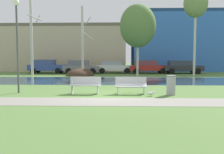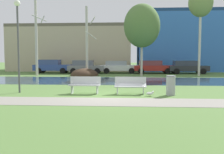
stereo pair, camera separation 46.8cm
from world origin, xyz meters
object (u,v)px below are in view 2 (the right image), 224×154
object	(u,v)px
bench_left	(85,84)
parked_suv_fifth_dark	(187,67)
bench_right	(130,85)
parked_sedan_second_grey	(85,67)
parked_van_nearest_blue	(52,66)
parked_hatch_third_white	(118,67)
seagull	(150,93)
streetlamp	(18,30)
parked_wagon_fourth_red	(152,67)
trash_bin	(171,85)

from	to	relation	value
bench_left	parked_suv_fifth_dark	xyz separation A→B (m)	(8.75, 16.02, 0.30)
bench_right	parked_sedan_second_grey	bearing A→B (deg)	107.47
parked_van_nearest_blue	parked_sedan_second_grey	world-z (taller)	parked_van_nearest_blue
bench_right	parked_van_nearest_blue	world-z (taller)	parked_van_nearest_blue
parked_sedan_second_grey	parked_hatch_third_white	bearing A→B (deg)	8.14
seagull	streetlamp	distance (m)	7.55
bench_left	bench_right	size ratio (longest dim) A/B	1.00
parked_wagon_fourth_red	seagull	bearing A→B (deg)	-95.60
bench_right	bench_left	bearing A→B (deg)	180.00
bench_right	parked_wagon_fourth_red	size ratio (longest dim) A/B	0.36
streetlamp	parked_wagon_fourth_red	size ratio (longest dim) A/B	1.08
parked_wagon_fourth_red	parked_suv_fifth_dark	size ratio (longest dim) A/B	1.03
parked_van_nearest_blue	parked_wagon_fourth_red	xyz separation A→B (m)	(11.61, 0.09, -0.04)
bench_right	parked_hatch_third_white	xyz separation A→B (m)	(-1.28, 16.53, 0.28)
bench_right	parked_van_nearest_blue	distance (m)	18.56
parked_suv_fifth_dark	parked_hatch_third_white	bearing A→B (deg)	176.21
parked_van_nearest_blue	parked_suv_fifth_dark	size ratio (longest dim) A/B	0.97
trash_bin	bench_right	bearing A→B (deg)	171.68
trash_bin	parked_sedan_second_grey	size ratio (longest dim) A/B	0.24
bench_left	streetlamp	distance (m)	4.51
trash_bin	streetlamp	xyz separation A→B (m)	(-7.85, 0.44, 2.77)
bench_left	parked_wagon_fourth_red	xyz separation A→B (m)	(4.96, 16.33, 0.30)
trash_bin	parked_suv_fifth_dark	size ratio (longest dim) A/B	0.22
bench_left	parked_suv_fifth_dark	distance (m)	18.25
parked_hatch_third_white	parked_suv_fifth_dark	size ratio (longest dim) A/B	0.99
parked_hatch_third_white	trash_bin	bearing A→B (deg)	-79.04
bench_left	seagull	size ratio (longest dim) A/B	3.94
trash_bin	parked_suv_fifth_dark	bearing A→B (deg)	74.83
bench_right	parked_hatch_third_white	world-z (taller)	parked_hatch_third_white
parked_sedan_second_grey	parked_wagon_fourth_red	xyz separation A→B (m)	(7.64, 0.34, -0.01)
parked_sedan_second_grey	parked_wagon_fourth_red	bearing A→B (deg)	2.53
bench_left	parked_wagon_fourth_red	bearing A→B (deg)	73.11
parked_van_nearest_blue	parked_wagon_fourth_red	world-z (taller)	parked_van_nearest_blue
bench_right	seagull	size ratio (longest dim) A/B	3.94
bench_left	parked_van_nearest_blue	xyz separation A→B (m)	(-6.66, 16.23, 0.34)
seagull	parked_hatch_third_white	distance (m)	17.31
streetlamp	parked_wagon_fourth_red	world-z (taller)	streetlamp
streetlamp	parked_suv_fifth_dark	distance (m)	20.21
bench_right	streetlamp	distance (m)	6.51
streetlamp	parked_van_nearest_blue	bearing A→B (deg)	101.00
parked_hatch_third_white	parked_suv_fifth_dark	distance (m)	7.69
streetlamp	bench_left	bearing A→B (deg)	-2.48
parked_suv_fifth_dark	seagull	bearing A→B (deg)	-108.13
seagull	parked_van_nearest_blue	distance (m)	19.59
trash_bin	seagull	xyz separation A→B (m)	(-1.03, -0.34, -0.37)
seagull	parked_hatch_third_white	bearing A→B (deg)	97.40
trash_bin	parked_hatch_third_white	world-z (taller)	parked_hatch_third_white
parked_hatch_third_white	parked_van_nearest_blue	bearing A→B (deg)	-177.83
bench_left	parked_hatch_third_white	distance (m)	16.56
seagull	parked_hatch_third_white	size ratio (longest dim) A/B	0.10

